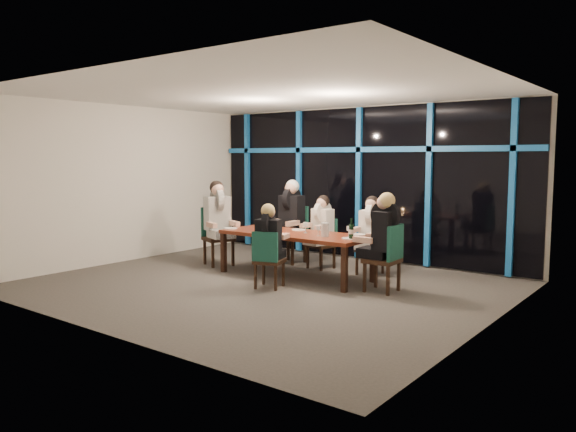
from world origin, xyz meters
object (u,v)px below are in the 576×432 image
(diner_far_right, at_px, (371,223))
(diner_end_right, at_px, (383,227))
(chair_far_mid, at_px, (324,240))
(water_pitcher, at_px, (325,230))
(chair_end_right, at_px, (388,255))
(diner_far_left, at_px, (290,209))
(chair_end_left, at_px, (217,233))
(dining_table, at_px, (295,237))
(chair_far_left, at_px, (293,231))
(wine_bottle, at_px, (351,231))
(diner_end_left, at_px, (218,211))
(chair_far_right, at_px, (372,244))
(chair_near_mid, at_px, (267,257))
(diner_far_mid, at_px, (321,221))
(diner_near_mid, at_px, (269,233))

(diner_far_right, xyz_separation_m, diner_end_right, (0.76, -1.00, 0.09))
(chair_far_mid, distance_m, water_pitcher, 1.28)
(chair_end_right, xyz_separation_m, diner_far_left, (-2.58, 1.02, 0.46))
(chair_end_left, distance_m, chair_end_right, 3.59)
(dining_table, xyz_separation_m, chair_far_left, (-0.84, 1.06, -0.08))
(diner_far_right, bearing_deg, wine_bottle, -84.67)
(chair_far_left, xyz_separation_m, diner_far_right, (1.74, -0.11, 0.28))
(diner_end_right, bearing_deg, wine_bottle, -87.39)
(chair_end_left, xyz_separation_m, diner_end_right, (3.50, -0.05, 0.37))
(chair_end_right, relative_size, diner_far_right, 1.13)
(dining_table, xyz_separation_m, diner_end_left, (-1.76, -0.04, 0.34))
(chair_far_right, distance_m, diner_far_right, 0.38)
(chair_far_right, relative_size, chair_end_right, 0.91)
(dining_table, xyz_separation_m, diner_end_right, (1.66, -0.05, 0.29))
(diner_far_left, distance_m, wine_bottle, 2.25)
(dining_table, relative_size, chair_far_mid, 2.86)
(dining_table, bearing_deg, chair_near_mid, -79.27)
(diner_far_mid, bearing_deg, chair_far_left, 175.38)
(chair_far_mid, height_order, chair_end_left, chair_end_left)
(diner_end_left, bearing_deg, chair_far_right, -45.09)
(chair_far_right, height_order, chair_end_left, chair_end_left)
(chair_far_left, bearing_deg, diner_far_right, -3.99)
(chair_far_mid, xyz_separation_m, diner_far_mid, (-0.01, -0.08, 0.36))
(diner_end_right, bearing_deg, diner_far_left, -114.30)
(chair_near_mid, bearing_deg, chair_end_right, -167.07)
(diner_far_right, bearing_deg, diner_end_right, -60.33)
(chair_far_right, relative_size, diner_end_right, 0.93)
(diner_far_mid, relative_size, wine_bottle, 2.67)
(chair_far_mid, height_order, diner_end_right, diner_end_right)
(dining_table, distance_m, chair_far_left, 1.35)
(diner_end_right, relative_size, diner_near_mid, 1.14)
(chair_far_right, height_order, diner_far_left, diner_far_left)
(diner_far_left, bearing_deg, wine_bottle, -28.45)
(chair_far_right, bearing_deg, wine_bottle, -85.04)
(dining_table, xyz_separation_m, wine_bottle, (1.14, -0.09, 0.20))
(chair_far_mid, distance_m, chair_end_right, 2.04)
(chair_end_left, height_order, wine_bottle, wine_bottle)
(chair_end_right, xyz_separation_m, diner_near_mid, (-1.59, -0.84, 0.28))
(water_pitcher, bearing_deg, diner_far_right, 51.68)
(chair_far_left, bearing_deg, diner_near_mid, -63.15)
(wine_bottle, xyz_separation_m, water_pitcher, (-0.49, 0.01, -0.02))
(chair_far_mid, distance_m, chair_near_mid, 1.91)
(wine_bottle, bearing_deg, diner_end_left, 178.95)
(diner_end_left, relative_size, diner_near_mid, 1.21)
(diner_far_left, relative_size, diner_end_left, 1.00)
(chair_far_left, xyz_separation_m, diner_end_left, (-0.92, -1.10, 0.42))
(chair_end_right, distance_m, diner_far_mid, 2.04)
(wine_bottle, relative_size, water_pitcher, 1.49)
(chair_far_left, distance_m, diner_far_mid, 0.85)
(chair_far_mid, distance_m, diner_far_mid, 0.37)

